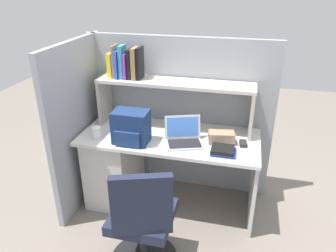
{
  "coord_description": "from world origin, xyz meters",
  "views": [
    {
      "loc": [
        0.62,
        -2.53,
        2.04
      ],
      "look_at": [
        0.0,
        -0.05,
        0.85
      ],
      "focal_mm": 34.54,
      "sensor_mm": 36.0,
      "label": 1
    }
  ],
  "objects_px": {
    "backpack": "(131,128)",
    "computer_mouse": "(243,144)",
    "paper_cup": "(96,133)",
    "office_chair": "(143,227)",
    "laptop": "(184,138)",
    "tissue_box": "(221,137)"
  },
  "relations": [
    {
      "from": "office_chair",
      "to": "computer_mouse",
      "type": "bearing_deg",
      "value": -147.78
    },
    {
      "from": "backpack",
      "to": "office_chair",
      "type": "bearing_deg",
      "value": -64.86
    },
    {
      "from": "tissue_box",
      "to": "office_chair",
      "type": "xyz_separation_m",
      "value": [
        -0.46,
        -0.81,
        -0.39
      ]
    },
    {
      "from": "laptop",
      "to": "paper_cup",
      "type": "height_order",
      "value": "laptop"
    },
    {
      "from": "computer_mouse",
      "to": "office_chair",
      "type": "bearing_deg",
      "value": -134.56
    },
    {
      "from": "tissue_box",
      "to": "backpack",
      "type": "bearing_deg",
      "value": -177.5
    },
    {
      "from": "laptop",
      "to": "computer_mouse",
      "type": "xyz_separation_m",
      "value": [
        0.5,
        0.08,
        -0.03
      ]
    },
    {
      "from": "backpack",
      "to": "office_chair",
      "type": "distance_m",
      "value": 0.84
    },
    {
      "from": "laptop",
      "to": "office_chair",
      "type": "distance_m",
      "value": 0.83
    },
    {
      "from": "computer_mouse",
      "to": "paper_cup",
      "type": "distance_m",
      "value": 1.28
    },
    {
      "from": "computer_mouse",
      "to": "paper_cup",
      "type": "bearing_deg",
      "value": -178.06
    },
    {
      "from": "backpack",
      "to": "office_chair",
      "type": "relative_size",
      "value": 0.32
    },
    {
      "from": "laptop",
      "to": "paper_cup",
      "type": "relative_size",
      "value": 3.6
    },
    {
      "from": "computer_mouse",
      "to": "office_chair",
      "type": "height_order",
      "value": "office_chair"
    },
    {
      "from": "paper_cup",
      "to": "office_chair",
      "type": "height_order",
      "value": "office_chair"
    },
    {
      "from": "computer_mouse",
      "to": "tissue_box",
      "type": "relative_size",
      "value": 0.47
    },
    {
      "from": "laptop",
      "to": "office_chair",
      "type": "height_order",
      "value": "laptop"
    },
    {
      "from": "laptop",
      "to": "office_chair",
      "type": "xyz_separation_m",
      "value": [
        -0.14,
        -0.73,
        -0.39
      ]
    },
    {
      "from": "backpack",
      "to": "computer_mouse",
      "type": "relative_size",
      "value": 2.88
    },
    {
      "from": "computer_mouse",
      "to": "office_chair",
      "type": "relative_size",
      "value": 0.11
    },
    {
      "from": "backpack",
      "to": "paper_cup",
      "type": "xyz_separation_m",
      "value": [
        -0.33,
        -0.0,
        -0.09
      ]
    },
    {
      "from": "laptop",
      "to": "office_chair",
      "type": "bearing_deg",
      "value": -101.3
    }
  ]
}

